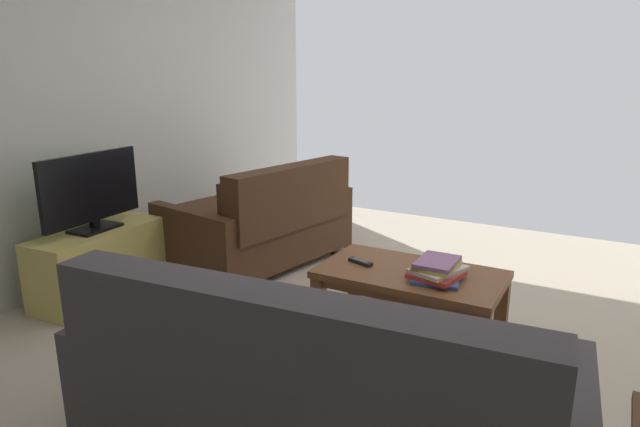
# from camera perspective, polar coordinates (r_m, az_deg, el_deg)

# --- Properties ---
(ground_plane) EXTENTS (4.95, 5.71, 0.01)m
(ground_plane) POSITION_cam_1_polar(r_m,az_deg,el_deg) (3.17, 8.18, -14.21)
(ground_plane) COLOR beige
(wall_right) EXTENTS (0.12, 5.71, 2.65)m
(wall_right) POSITION_cam_1_polar(r_m,az_deg,el_deg) (4.32, -23.97, 10.87)
(wall_right) COLOR white
(wall_right) RESTS_ON ground
(sofa_main) EXTENTS (1.95, 0.96, 0.86)m
(sofa_main) POSITION_cam_1_polar(r_m,az_deg,el_deg) (2.14, -0.78, -18.29)
(sofa_main) COLOR black
(sofa_main) RESTS_ON ground
(loveseat_near) EXTENTS (1.12, 1.55, 0.84)m
(loveseat_near) POSITION_cam_1_polar(r_m,az_deg,el_deg) (4.38, -5.98, -0.86)
(loveseat_near) COLOR black
(loveseat_near) RESTS_ON ground
(coffee_table) EXTENTS (1.02, 0.58, 0.43)m
(coffee_table) POSITION_cam_1_polar(r_m,az_deg,el_deg) (3.15, 9.51, -7.17)
(coffee_table) COLOR brown
(coffee_table) RESTS_ON ground
(tv_stand) EXTENTS (0.43, 0.95, 0.48)m
(tv_stand) POSITION_cam_1_polar(r_m,az_deg,el_deg) (4.05, -22.16, -4.84)
(tv_stand) COLOR #D8C666
(tv_stand) RESTS_ON ground
(flat_tv) EXTENTS (0.22, 0.79, 0.52)m
(flat_tv) POSITION_cam_1_polar(r_m,az_deg,el_deg) (3.92, -22.89, 2.19)
(flat_tv) COLOR black
(flat_tv) RESTS_ON tv_stand
(book_stack) EXTENTS (0.30, 0.35, 0.11)m
(book_stack) POSITION_cam_1_polar(r_m,az_deg,el_deg) (3.02, 12.18, -5.84)
(book_stack) COLOR #385693
(book_stack) RESTS_ON coffee_table
(tv_remote) EXTENTS (0.17, 0.09, 0.02)m
(tv_remote) POSITION_cam_1_polar(r_m,az_deg,el_deg) (3.20, 4.27, -5.08)
(tv_remote) COLOR black
(tv_remote) RESTS_ON coffee_table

